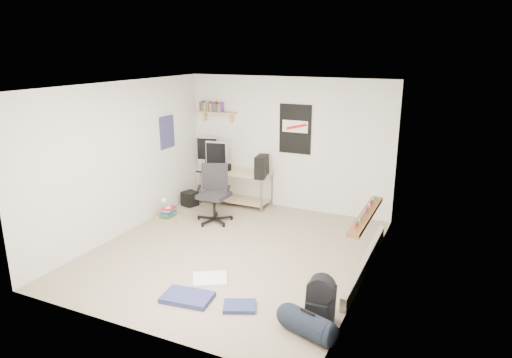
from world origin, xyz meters
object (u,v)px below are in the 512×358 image
at_px(backpack, 321,303).
at_px(book_stack, 168,210).
at_px(office_chair, 214,196).
at_px(desk, 236,186).
at_px(duffel_bag, 307,324).

distance_m(backpack, book_stack, 4.00).
relative_size(office_chair, book_stack, 2.13).
bearing_deg(backpack, office_chair, 134.94).
bearing_deg(book_stack, desk, 57.82).
relative_size(office_chair, backpack, 2.40).
xyz_separation_m(desk, duffel_bag, (2.69, -3.54, -0.22)).
relative_size(backpack, duffel_bag, 0.80).
height_order(backpack, duffel_bag, backpack).
height_order(desk, office_chair, office_chair).
bearing_deg(office_chair, backpack, -63.25).
distance_m(desk, backpack, 4.19).
relative_size(desk, office_chair, 1.41).
xyz_separation_m(duffel_bag, book_stack, (-3.47, 2.31, 0.01)).
bearing_deg(book_stack, office_chair, 12.52).
relative_size(duffel_bag, book_stack, 1.11).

